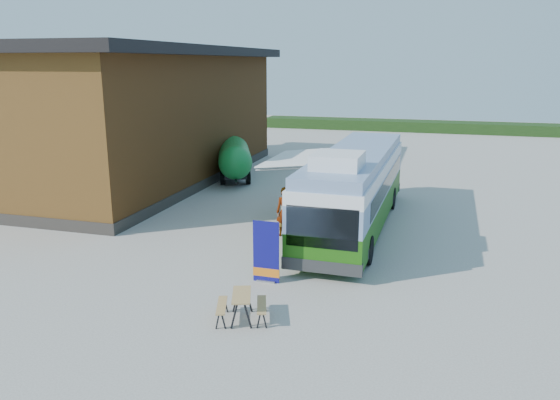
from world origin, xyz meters
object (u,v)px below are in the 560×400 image
(picnic_table, at_px, (242,301))
(slurry_tanker, at_px, (234,157))
(person_a, at_px, (285,212))
(banner, at_px, (266,257))
(person_b, at_px, (334,214))
(bus, at_px, (355,186))

(picnic_table, xyz_separation_m, slurry_tanker, (-6.55, 16.64, 0.77))
(picnic_table, xyz_separation_m, person_a, (-0.87, 7.31, 0.42))
(banner, xyz_separation_m, picnic_table, (0.17, -2.65, -0.26))
(person_a, bearing_deg, person_b, -4.59)
(picnic_table, height_order, slurry_tanker, slurry_tanker)
(bus, xyz_separation_m, picnic_table, (-1.58, -9.07, -1.23))
(picnic_table, distance_m, slurry_tanker, 17.90)
(person_b, xyz_separation_m, slurry_tanker, (-7.57, 9.08, 0.35))
(banner, relative_size, picnic_table, 1.24)
(banner, xyz_separation_m, slurry_tanker, (-6.38, 13.98, 0.51))
(banner, bearing_deg, person_a, 99.56)
(banner, relative_size, person_a, 1.01)
(person_b, bearing_deg, banner, 40.12)
(picnic_table, distance_m, person_a, 7.37)
(picnic_table, bearing_deg, bus, 61.93)
(picnic_table, bearing_deg, banner, 75.45)
(bus, height_order, banner, bus)
(person_b, height_order, slurry_tanker, slurry_tanker)
(bus, height_order, person_a, bus)
(banner, xyz_separation_m, person_a, (-0.70, 4.65, 0.17))
(person_b, bearing_deg, bus, -146.64)
(bus, xyz_separation_m, slurry_tanker, (-8.13, 7.57, -0.46))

